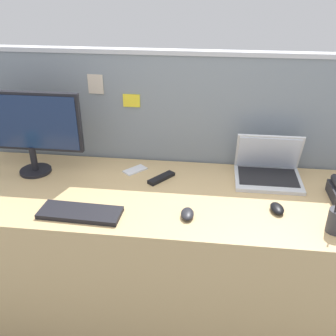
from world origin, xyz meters
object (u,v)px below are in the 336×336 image
Objects in this scene: pen_cup at (336,221)px; laptop at (268,168)px; desktop_monitor at (29,126)px; cell_phone_white_slab at (135,170)px; tv_remote at (161,178)px; computer_mouse_right_hand at (277,208)px; keyboard_main at (80,213)px; computer_mouse_left_hand at (187,214)px.

laptop is at bearing 117.22° from pen_cup.
desktop_monitor is 0.62m from cell_phone_white_slab.
tv_remote is at bearing -0.78° from desktop_monitor.
cell_phone_white_slab is at bearing 7.73° from desktop_monitor.
desktop_monitor is 5.81× the size of computer_mouse_right_hand.
keyboard_main is at bearing -152.18° from laptop.
cell_phone_white_slab is at bearing 147.04° from computer_mouse_right_hand.
desktop_monitor is at bearing 166.04° from pen_cup.
desktop_monitor is 0.61m from keyboard_main.
tv_remote is at bearing -170.72° from laptop.
computer_mouse_right_hand is (0.01, -0.33, -0.04)m from laptop.
laptop is 0.59m from computer_mouse_left_hand.
tv_remote reaches higher than cell_phone_white_slab.
laptop is 1.02m from keyboard_main.
cell_phone_white_slab is 0.18m from tv_remote.
desktop_monitor is at bearing -130.63° from cell_phone_white_slab.
pen_cup reaches higher than computer_mouse_right_hand.
computer_mouse_left_hand is at bearing -21.40° from desktop_monitor.
tv_remote is (-0.81, 0.37, -0.05)m from pen_cup.
tv_remote is at bearing 113.51° from computer_mouse_left_hand.
tv_remote is at bearing 148.22° from computer_mouse_right_hand.
laptop is 0.58m from tv_remote.
keyboard_main reaches higher than cell_phone_white_slab.
keyboard_main is 1.14m from pen_cup.
desktop_monitor reaches higher than cell_phone_white_slab.
desktop_monitor reaches higher than tv_remote.
computer_mouse_right_hand is (1.30, -0.25, -0.26)m from desktop_monitor.
desktop_monitor reaches higher than keyboard_main.
laptop is 0.34m from computer_mouse_right_hand.
laptop is 3.50× the size of computer_mouse_right_hand.
tv_remote is (0.72, -0.01, -0.26)m from desktop_monitor.
pen_cup is (0.64, -0.03, 0.04)m from computer_mouse_left_hand.
keyboard_main is 2.92× the size of cell_phone_white_slab.
laptop is 0.74m from cell_phone_white_slab.
laptop is at bearing 46.69° from tv_remote.
computer_mouse_right_hand is at bearing -10.86° from desktop_monitor.
computer_mouse_right_hand is 0.59× the size of tv_remote.
keyboard_main is at bearing 179.38° from computer_mouse_right_hand.
keyboard_main is at bearing -93.24° from tv_remote.
cell_phone_white_slab is at bearing -179.33° from laptop.
desktop_monitor reaches higher than computer_mouse_right_hand.
desktop_monitor reaches higher than computer_mouse_left_hand.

